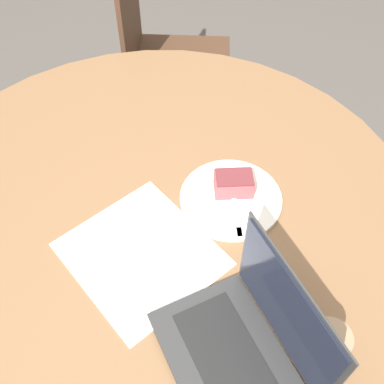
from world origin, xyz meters
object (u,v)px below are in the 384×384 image
(laptop, at_px, (244,346))
(plate, at_px, (231,198))
(coffee_glass, at_px, (325,348))
(chair, at_px, (162,53))

(laptop, bearing_deg, plate, -25.56)
(coffee_glass, bearing_deg, chair, 156.28)
(coffee_glass, bearing_deg, laptop, -132.49)
(coffee_glass, bearing_deg, plate, 161.67)
(chair, bearing_deg, plate, 16.10)
(plate, xyz_separation_m, coffee_glass, (0.41, -0.13, 0.05))
(coffee_glass, distance_m, laptop, 0.15)
(plate, relative_size, laptop, 0.74)
(plate, bearing_deg, coffee_glass, -18.33)
(chair, xyz_separation_m, coffee_glass, (1.29, -0.57, 0.26))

